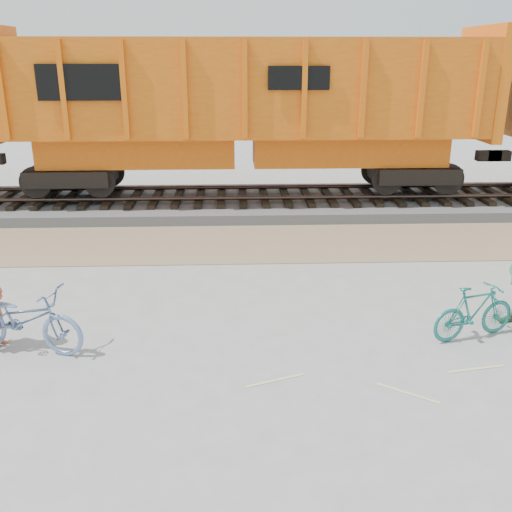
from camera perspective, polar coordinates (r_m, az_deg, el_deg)
The scene contains 7 objects.
ground at distance 9.15m, azimuth 7.94°, elevation -9.47°, with size 120.00×120.00×0.00m, color #9E9E99.
gravel_strip at distance 14.16m, azimuth 4.19°, elevation 1.35°, with size 120.00×3.00×0.02m, color #977E5E.
ballast_bed at distance 17.47m, azimuth 2.96°, elevation 5.35°, with size 120.00×4.00×0.30m, color slate.
track at distance 17.39m, azimuth 2.97°, elevation 6.39°, with size 120.00×2.60×0.24m.
hopper_car_center at distance 16.93m, azimuth -1.24°, elevation 14.73°, with size 14.00×3.13×4.65m.
bicycle_blue at distance 9.59m, azimuth -22.26°, elevation -5.87°, with size 0.71×2.03×1.06m, color #6885B2.
bicycle_teal at distance 9.94m, azimuth 20.99°, elevation -5.24°, with size 0.43×1.53×0.92m, color #197068.
Camera 1 is at (-1.56, -7.87, 4.39)m, focal length 40.00 mm.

